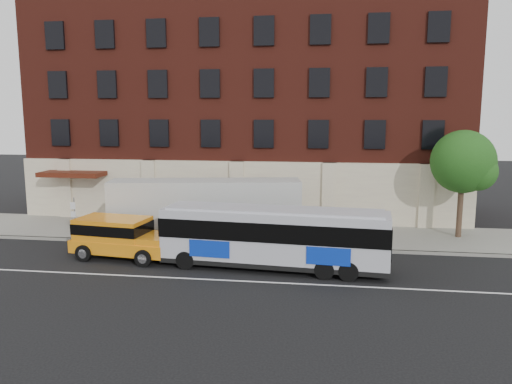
# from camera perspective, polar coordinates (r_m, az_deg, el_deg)

# --- Properties ---
(ground) EXTENTS (120.00, 120.00, 0.00)m
(ground) POSITION_cam_1_polar(r_m,az_deg,el_deg) (22.34, -7.59, -10.18)
(ground) COLOR black
(ground) RESTS_ON ground
(sidewalk) EXTENTS (60.00, 6.00, 0.15)m
(sidewalk) POSITION_cam_1_polar(r_m,az_deg,el_deg) (30.72, -3.07, -4.60)
(sidewalk) COLOR gray
(sidewalk) RESTS_ON ground
(kerb) EXTENTS (60.00, 0.25, 0.15)m
(kerb) POSITION_cam_1_polar(r_m,az_deg,el_deg) (27.88, -4.26, -6.04)
(kerb) COLOR gray
(kerb) RESTS_ON ground
(lane_line) EXTENTS (60.00, 0.12, 0.01)m
(lane_line) POSITION_cam_1_polar(r_m,az_deg,el_deg) (22.79, -7.25, -9.76)
(lane_line) COLOR silver
(lane_line) RESTS_ON ground
(building) EXTENTS (30.00, 12.10, 15.00)m
(building) POSITION_cam_1_polar(r_m,az_deg,el_deg) (37.65, -0.82, 9.47)
(building) COLOR #591E15
(building) RESTS_ON sidewalk
(sign_pole) EXTENTS (0.30, 0.20, 2.50)m
(sign_pole) POSITION_cam_1_polar(r_m,az_deg,el_deg) (30.63, -19.98, -2.55)
(sign_pole) COLOR gray
(sign_pole) RESTS_ON ground
(street_tree) EXTENTS (3.60, 3.60, 6.20)m
(street_tree) POSITION_cam_1_polar(r_m,az_deg,el_deg) (30.89, 22.56, 2.95)
(street_tree) COLOR #3B2A1D
(street_tree) RESTS_ON sidewalk
(city_bus) EXTENTS (10.80, 3.16, 2.92)m
(city_bus) POSITION_cam_1_polar(r_m,az_deg,el_deg) (23.56, 2.07, -5.00)
(city_bus) COLOR #B8B9C4
(city_bus) RESTS_ON ground
(yellow_suv) EXTENTS (5.51, 2.87, 2.06)m
(yellow_suv) POSITION_cam_1_polar(r_m,az_deg,el_deg) (26.35, -15.32, -4.76)
(yellow_suv) COLOR orange
(yellow_suv) RESTS_ON ground
(shipping_container) EXTENTS (10.89, 3.99, 3.56)m
(shipping_container) POSITION_cam_1_polar(r_m,az_deg,el_deg) (28.54, -5.75, -2.23)
(shipping_container) COLOR black
(shipping_container) RESTS_ON ground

